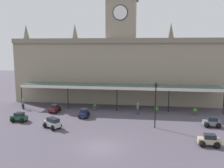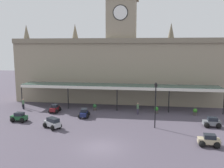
{
  "view_description": "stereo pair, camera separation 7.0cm",
  "coord_description": "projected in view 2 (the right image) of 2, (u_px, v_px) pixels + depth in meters",
  "views": [
    {
      "loc": [
        3.98,
        -21.3,
        9.49
      ],
      "look_at": [
        0.0,
        8.02,
        4.92
      ],
      "focal_mm": 38.25,
      "sensor_mm": 36.0,
      "label": 1
    },
    {
      "loc": [
        4.05,
        -21.29,
        9.49
      ],
      "look_at": [
        0.0,
        8.02,
        4.92
      ],
      "focal_mm": 38.25,
      "sensor_mm": 36.0,
      "label": 2
    }
  ],
  "objects": [
    {
      "name": "planter_by_canopy",
      "position": [
        156.0,
        110.0,
        34.61
      ],
      "size": [
        0.6,
        0.6,
        0.96
      ],
      "color": "#47423D",
      "rests_on": "ground"
    },
    {
      "name": "car_beige_sedan",
      "position": [
        209.0,
        141.0,
        23.08
      ],
      "size": [
        2.1,
        1.6,
        1.19
      ],
      "color": "tan",
      "rests_on": "ground"
    },
    {
      "name": "car_green_sedan",
      "position": [
        19.0,
        118.0,
        30.78
      ],
      "size": [
        2.09,
        1.58,
        1.19
      ],
      "color": "#1E512D",
      "rests_on": "ground"
    },
    {
      "name": "victorian_lamppost",
      "position": [
        156.0,
        100.0,
        27.86
      ],
      "size": [
        0.3,
        0.3,
        5.49
      ],
      "color": "black",
      "rests_on": "ground"
    },
    {
      "name": "planter_near_kerb",
      "position": [
        195.0,
        112.0,
        33.64
      ],
      "size": [
        0.6,
        0.6,
        0.96
      ],
      "color": "#47423D",
      "rests_on": "ground"
    },
    {
      "name": "ground_plane",
      "position": [
        101.0,
        147.0,
        22.84
      ],
      "size": [
        140.0,
        140.0,
        0.0
      ],
      "primitive_type": "plane",
      "color": "#4C4552"
    },
    {
      "name": "car_navy_sedan",
      "position": [
        84.0,
        114.0,
        32.63
      ],
      "size": [
        1.65,
        2.13,
        1.19
      ],
      "color": "#19214C",
      "rests_on": "ground"
    },
    {
      "name": "car_grey_sedan",
      "position": [
        212.0,
        123.0,
        28.64
      ],
      "size": [
        2.06,
        1.53,
        1.19
      ],
      "color": "slate",
      "rests_on": "ground"
    },
    {
      "name": "pedestrian_crossing_forecourt",
      "position": [
        23.0,
        103.0,
        36.77
      ],
      "size": [
        0.37,
        0.34,
        1.67
      ],
      "color": "black",
      "rests_on": "ground"
    },
    {
      "name": "car_silver_estate",
      "position": [
        52.0,
        123.0,
        28.22
      ],
      "size": [
        2.43,
        2.25,
        1.27
      ],
      "color": "#B2B5BA",
      "rests_on": "ground"
    },
    {
      "name": "planter_forecourt_centre",
      "position": [
        95.0,
        107.0,
        36.27
      ],
      "size": [
        0.6,
        0.6,
        0.96
      ],
      "color": "#47423D",
      "rests_on": "ground"
    },
    {
      "name": "car_maroon_sedan",
      "position": [
        55.0,
        109.0,
        35.14
      ],
      "size": [
        1.53,
        2.05,
        1.19
      ],
      "color": "maroon",
      "rests_on": "ground"
    },
    {
      "name": "entrance_canopy",
      "position": [
        118.0,
        86.0,
        36.83
      ],
      "size": [
        30.68,
        3.26,
        3.73
      ],
      "color": "#38564C",
      "rests_on": "ground"
    },
    {
      "name": "pedestrian_near_entrance",
      "position": [
        138.0,
        108.0,
        34.03
      ],
      "size": [
        0.34,
        0.39,
        1.67
      ],
      "color": "#3F384C",
      "rests_on": "ground"
    },
    {
      "name": "station_building",
      "position": [
        122.0,
        66.0,
        41.68
      ],
      "size": [
        36.69,
        6.29,
        18.42
      ],
      "color": "gray",
      "rests_on": "ground"
    }
  ]
}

